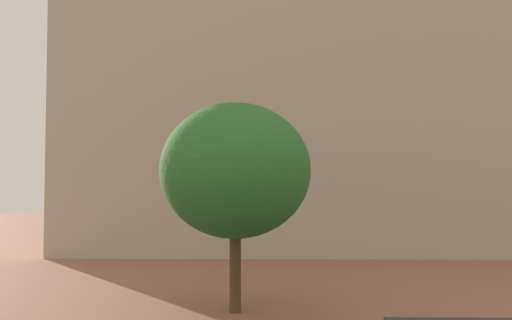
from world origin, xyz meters
The scene contains 2 objects.
landmark_building centered at (3.75, 30.38, 10.11)m, with size 29.37×10.60×36.37m.
tree_curb_far centered at (-0.80, 13.86, 4.17)m, with size 4.50×4.50×6.21m.
Camera 1 is at (0.13, -2.40, 3.76)m, focal length 38.32 mm.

